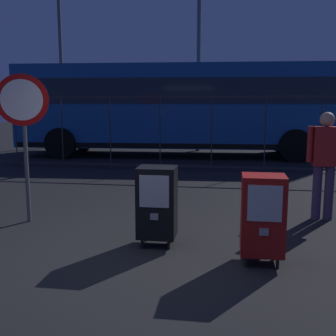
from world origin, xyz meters
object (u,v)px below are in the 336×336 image
Objects in this scene: traffic_cone at (263,208)px; street_light_near_left at (60,31)px; newspaper_box_primary at (263,215)px; bus_near at (178,105)px; stop_sign at (23,117)px; newspaper_box_secondary at (157,202)px; street_light_near_right at (199,33)px; pedestrian at (325,159)px.

traffic_cone is 0.07× the size of street_light_near_left.
bus_near reaches higher than newspaper_box_primary.
newspaper_box_primary is 9.65m from bus_near.
stop_sign is at bearing -174.88° from traffic_cone.
newspaper_box_secondary is (-1.28, 0.41, 0.00)m from newspaper_box_primary.
street_light_near_right is at bearing 64.29° from bus_near.
newspaper_box_secondary is 1.80m from traffic_cone.
pedestrian is at bearing 33.26° from newspaper_box_secondary.
pedestrian is at bearing 26.85° from traffic_cone.
newspaper_box_primary is at bearing -58.41° from street_light_near_left.
street_light_near_right reaches higher than newspaper_box_secondary.
bus_near is 2.95m from street_light_near_right.
traffic_cone is (-0.94, -0.47, -0.69)m from pedestrian.
street_light_near_left is at bearing 109.60° from stop_sign.
pedestrian is 8.09m from bus_near.
street_light_near_left reaches higher than traffic_cone.
newspaper_box_secondary reaches higher than traffic_cone.
street_light_near_left reaches higher than stop_sign.
bus_near reaches higher than newspaper_box_secondary.
street_light_near_left is (-7.12, 11.59, 4.03)m from newspaper_box_primary.
street_light_near_left is (-5.85, 11.17, 4.03)m from newspaper_box_secondary.
traffic_cone is 0.05× the size of bus_near.
stop_sign reaches higher than pedestrian.
street_light_near_right reaches higher than stop_sign.
bus_near is at bearing 105.97° from traffic_cone.
newspaper_box_secondary is at bearing 162.09° from newspaper_box_primary.
pedestrian is 13.16m from street_light_near_left.
newspaper_box_secondary is 1.92× the size of traffic_cone.
street_light_near_left is at bearing 130.40° from pedestrian.
street_light_near_left is at bearing 121.59° from newspaper_box_primary.
bus_near is at bearing -112.70° from street_light_near_right.
pedestrian is (1.07, 1.95, 0.38)m from newspaper_box_primary.
stop_sign reaches higher than traffic_cone.
newspaper_box_primary is 0.14× the size of street_light_near_right.
stop_sign is 0.21× the size of bus_near.
pedestrian is at bearing -49.60° from street_light_near_left.
newspaper_box_primary is 2.26m from pedestrian.
street_light_near_left reaches higher than newspaper_box_primary.
pedestrian is at bearing 10.01° from stop_sign.
street_light_near_right is (-0.26, 10.32, 3.67)m from newspaper_box_secondary.
stop_sign is (-2.13, 0.75, 1.03)m from newspaper_box_secondary.
newspaper_box_primary is 0.10× the size of bus_near.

